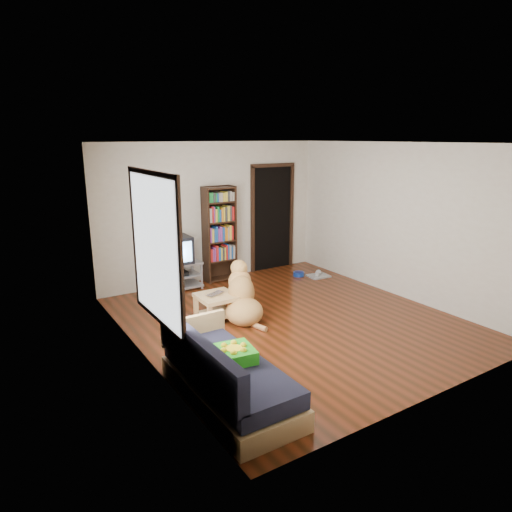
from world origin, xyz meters
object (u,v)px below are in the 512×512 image
laptop (217,295)px  coffee_table (217,302)px  green_cushion (234,354)px  bookshelf (219,229)px  dog_bowl (299,274)px  grey_rag (318,276)px  dog (242,298)px  crt_tv (174,249)px  tv_stand (176,275)px  sofa (225,378)px

laptop → coffee_table: 0.14m
green_cushion → bookshelf: 4.15m
green_cushion → bookshelf: (1.80, 3.70, 0.51)m
dog_bowl → grey_rag: 0.39m
coffee_table → dog: 0.39m
green_cushion → laptop: (0.82, 1.92, -0.08)m
grey_rag → crt_tv: (-2.68, 0.80, 0.73)m
crt_tv → bookshelf: (0.95, 0.07, 0.26)m
tv_stand → coffee_table: 1.65m
coffee_table → dog: size_ratio=0.51×
bookshelf → green_cushion: bearing=-115.9°
laptop → coffee_table: size_ratio=0.55×
tv_stand → laptop: bearing=-91.1°
tv_stand → coffee_table: (-0.03, -1.65, 0.01)m
bookshelf → crt_tv: bearing=-175.7°
laptop → tv_stand: 1.69m
laptop → crt_tv: crt_tv is taller
crt_tv → bookshelf: bookshelf is taller
dog_bowl → coffee_table: (-2.41, -1.12, 0.24)m
green_cushion → grey_rag: green_cushion is taller
grey_rag → sofa: 4.64m
tv_stand → bookshelf: 1.20m
dog_bowl → sofa: 4.57m
green_cushion → dog_bowl: green_cushion is taller
green_cushion → sofa: bearing=-159.7°
green_cushion → grey_rag: bearing=47.3°
laptop → bookshelf: size_ratio=0.17×
grey_rag → bookshelf: bookshelf is taller
laptop → green_cushion: bearing=-136.6°
laptop → crt_tv: 1.73m
bookshelf → dog: bookshelf is taller
green_cushion → crt_tv: size_ratio=0.70×
crt_tv → coffee_table: crt_tv is taller
dog → coffee_table: bearing=154.8°
dog_bowl → grey_rag: dog_bowl is taller
tv_stand → dog: 1.84m
dog_bowl → dog: dog is taller
grey_rag → green_cushion: bearing=-141.3°
green_cushion → dog_bowl: bearing=52.2°
dog_bowl → sofa: size_ratio=0.12×
green_cushion → dog_bowl: (3.23, 3.08, -0.45)m
green_cushion → laptop: green_cushion is taller
laptop → coffee_table: laptop is taller
laptop → tv_stand: size_ratio=0.34×
dog_bowl → bookshelf: bearing=156.5°
sofa → dog: dog is taller
laptop → crt_tv: size_ratio=0.52×
bookshelf → dog: size_ratio=1.65×
crt_tv → dog_bowl: bearing=-13.0°
tv_stand → sofa: bearing=-105.0°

